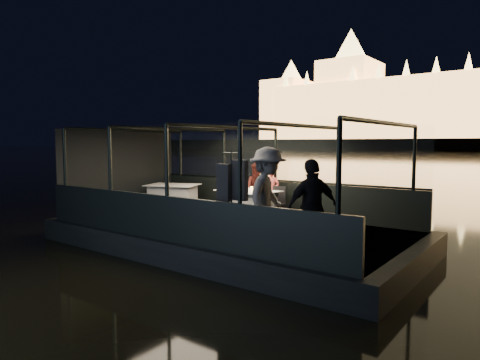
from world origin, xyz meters
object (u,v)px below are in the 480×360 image
Objects in this scene: dining_table_central at (248,205)px; dining_table_aft at (173,197)px; person_woman_coral at (271,189)px; passenger_dark at (312,207)px; coat_stand at (231,199)px; chair_port_left at (256,200)px; passenger_stripe at (268,202)px; person_man_maroon at (258,188)px; chair_port_right at (276,202)px; wine_bottle at (226,184)px.

dining_table_aft is at bearing 178.85° from dining_table_central.
passenger_dark reaches higher than person_woman_coral.
chair_port_left is at bearing 116.56° from coat_stand.
coat_stand is at bearing 103.34° from passenger_stripe.
passenger_dark reaches higher than chair_port_left.
dining_table_aft is at bearing 176.58° from person_man_maroon.
passenger_dark reaches higher than dining_table_central.
chair_port_left is 0.66m from chair_port_right.
person_woman_coral is 0.79× the size of passenger_dark.
dining_table_central reaches higher than dining_table_aft.
passenger_stripe is at bearing -46.77° from dining_table_central.
person_woman_coral is (0.35, 0.19, 0.30)m from chair_port_left.
chair_port_left is 1.04× the size of chair_port_right.
coat_stand is 1.27× the size of person_man_maroon.
person_man_maroon is 0.84× the size of passenger_dark.
chair_port_right is 1.35m from wine_bottle.
chair_port_right is at bearing 31.81° from wine_bottle.
chair_port_right is (0.66, -0.08, 0.00)m from chair_port_left.
passenger_dark is (2.67, -2.87, 0.10)m from person_woman_coral.
passenger_dark is (3.02, -2.68, 0.40)m from chair_port_left.
passenger_dark is (5.58, -2.15, 0.47)m from dining_table_aft.
chair_port_right reaches higher than dining_table_central.
wine_bottle is (-2.48, 1.85, 0.06)m from passenger_stripe.
coat_stand is 1.36× the size of person_woman_coral.
chair_port_left is at bearing -99.89° from passenger_dark.
dining_table_aft is 1.07× the size of person_woman_coral.
dining_table_central is 0.80× the size of coat_stand.
dining_table_central is 0.88m from person_woman_coral.
passenger_dark is (2.86, -2.10, 0.47)m from dining_table_central.
passenger_dark is at bearing -21.12° from dining_table_aft.
coat_stand is 0.68m from passenger_stripe.
passenger_stripe is at bearing -71.67° from person_man_maroon.
passenger_stripe reaches higher than passenger_dark.
coat_stand reaches higher than dining_table_central.
passenger_stripe reaches higher than dining_table_central.
dining_table_central is at bearing -94.58° from passenger_dark.
person_man_maroon is (-0.73, 0.26, 0.30)m from chair_port_right.
person_woman_coral is (-1.11, 3.11, -0.15)m from coat_stand.
coat_stand reaches higher than dining_table_aft.
dining_table_aft is 0.79× the size of coat_stand.
dining_table_central is 2.72m from coat_stand.
coat_stand is at bearing -71.14° from chair_port_right.
dining_table_central is 5.08× the size of wine_bottle.
wine_bottle is (-0.42, -0.75, 0.47)m from chair_port_left.
coat_stand is 3.30m from person_woman_coral.
wine_bottle is (-1.88, 2.16, 0.02)m from coat_stand.
person_man_maroon reaches higher than dining_table_central.
chair_port_left is 0.47× the size of passenger_stripe.
person_woman_coral is at bearing -16.90° from person_man_maroon.
coat_stand is 1.07× the size of passenger_dark.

